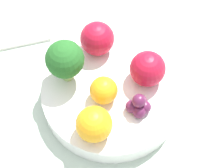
# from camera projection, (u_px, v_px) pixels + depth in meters

# --- Properties ---
(ground_plane) EXTENTS (6.00, 6.00, 0.00)m
(ground_plane) POSITION_uv_depth(u_px,v_px,m) (112.00, 105.00, 0.59)
(ground_plane) COLOR gray
(table_surface) EXTENTS (1.20, 1.20, 0.02)m
(table_surface) POSITION_uv_depth(u_px,v_px,m) (112.00, 102.00, 0.58)
(table_surface) COLOR #B2C6B2
(table_surface) RESTS_ON ground_plane
(bowl) EXTENTS (0.21, 0.21, 0.03)m
(bowl) POSITION_uv_depth(u_px,v_px,m) (112.00, 93.00, 0.56)
(bowl) COLOR white
(bowl) RESTS_ON table_surface
(broccoli) EXTENTS (0.05, 0.05, 0.07)m
(broccoli) POSITION_uv_depth(u_px,v_px,m) (65.00, 60.00, 0.52)
(broccoli) COLOR #8CB76B
(broccoli) RESTS_ON bowl
(apple_red) EXTENTS (0.05, 0.05, 0.05)m
(apple_red) POSITION_uv_depth(u_px,v_px,m) (148.00, 69.00, 0.53)
(apple_red) COLOR #B7142D
(apple_red) RESTS_ON bowl
(apple_green) EXTENTS (0.05, 0.05, 0.05)m
(apple_green) POSITION_uv_depth(u_px,v_px,m) (97.00, 39.00, 0.56)
(apple_green) COLOR #B7142D
(apple_green) RESTS_ON bowl
(orange_front) EXTENTS (0.05, 0.05, 0.05)m
(orange_front) POSITION_uv_depth(u_px,v_px,m) (94.00, 124.00, 0.49)
(orange_front) COLOR orange
(orange_front) RESTS_ON bowl
(orange_back) EXTENTS (0.04, 0.04, 0.04)m
(orange_back) POSITION_uv_depth(u_px,v_px,m) (104.00, 90.00, 0.52)
(orange_back) COLOR orange
(orange_back) RESTS_ON bowl
(grape_cluster) EXTENTS (0.04, 0.04, 0.03)m
(grape_cluster) POSITION_uv_depth(u_px,v_px,m) (139.00, 105.00, 0.51)
(grape_cluster) COLOR #5B1E42
(grape_cluster) RESTS_ON bowl
(napkin) EXTENTS (0.17, 0.19, 0.01)m
(napkin) POSITION_uv_depth(u_px,v_px,m) (8.00, 14.00, 0.66)
(napkin) COLOR white
(napkin) RESTS_ON table_surface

